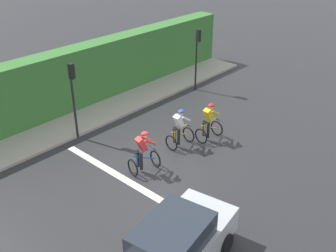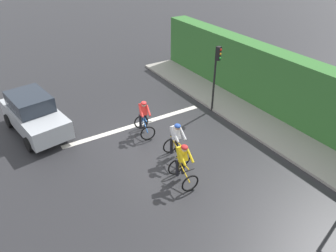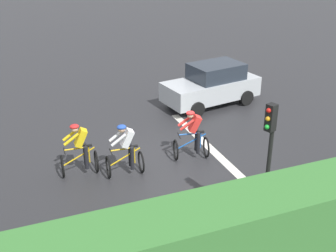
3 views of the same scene
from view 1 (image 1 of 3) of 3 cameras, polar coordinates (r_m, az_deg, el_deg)
ground_plane at (r=15.55m, az=-2.21°, el=-5.72°), size 80.00×80.00×0.00m
sidewalk_kerb at (r=20.21m, az=-9.16°, el=2.54°), size 2.80×19.64×0.12m
stone_wall_low at (r=20.80m, az=-10.77°, el=3.64°), size 0.44×19.64×0.44m
hedge_wall at (r=20.54m, az=-11.61°, el=7.14°), size 1.10×19.64×3.02m
road_marking_stop_line at (r=14.81m, az=-5.83°, el=-7.79°), size 7.00×0.30×0.01m
cyclist_lead at (r=17.01m, az=5.85°, el=0.44°), size 0.76×1.13×1.66m
cyclist_second at (r=16.43m, az=1.65°, el=-0.48°), size 0.75×1.12×1.66m
cyclist_mid at (r=14.86m, az=-3.58°, el=-3.87°), size 0.87×1.19×1.66m
car_silver at (r=11.01m, az=1.14°, el=-16.82°), size 2.38×4.32×1.76m
traffic_light_near_crossing at (r=16.97m, az=-13.38°, el=5.04°), size 0.25×0.31×3.34m
traffic_light_far_junction at (r=21.60m, az=4.20°, el=10.68°), size 0.24×0.31×3.34m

